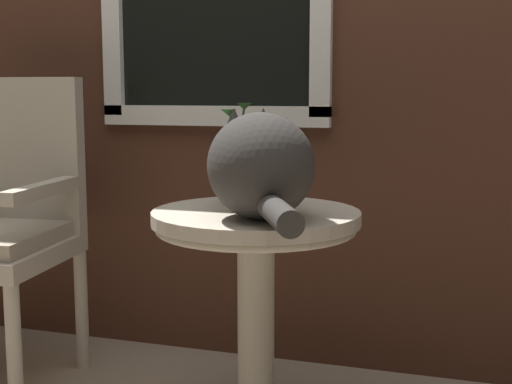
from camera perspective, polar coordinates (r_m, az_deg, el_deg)
The scene contains 3 objects.
wicker_side_table at distance 1.92m, azimuth 0.00°, elevation -7.25°, with size 0.56×0.56×0.64m.
cat at distance 1.76m, azimuth 0.29°, elevation 2.28°, with size 0.38×0.59×0.27m.
pewter_vase_with_ivy at distance 1.98m, azimuth -1.31°, elevation 1.65°, with size 0.12×0.12×0.28m.
Camera 1 is at (0.71, -1.59, 0.95)m, focal length 49.79 mm.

